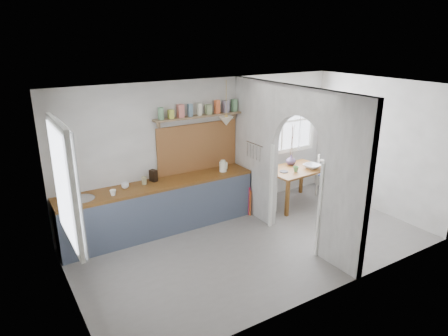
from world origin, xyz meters
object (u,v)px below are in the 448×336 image
chair_left (262,188)px  dining_table (295,186)px  chair_right (330,175)px  kettle (223,166)px  vase (291,160)px

chair_left → dining_table: bearing=76.5°
dining_table → chair_right: 0.94m
dining_table → chair_right: (0.94, -0.07, 0.09)m
kettle → vase: kettle is taller
chair_left → vase: (0.90, 0.20, 0.38)m
chair_left → vase: bearing=92.8°
chair_left → chair_right: (1.76, -0.12, -0.02)m
kettle → vase: bearing=18.3°
chair_right → vase: bearing=53.9°
vase → dining_table: bearing=-107.8°
dining_table → chair_left: size_ratio=1.26×
dining_table → chair_left: chair_left is taller
kettle → vase: (1.64, -0.04, -0.14)m
chair_right → kettle: size_ratio=4.29×
dining_table → chair_left: 0.83m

